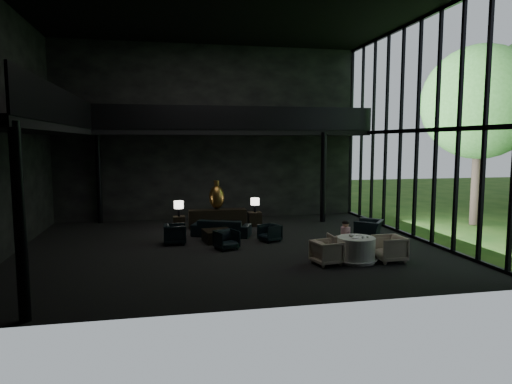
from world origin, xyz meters
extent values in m
cube|color=black|center=(0.00, 0.00, 0.00)|extent=(14.00, 12.00, 0.02)
cube|color=black|center=(0.00, 0.00, 8.00)|extent=(14.00, 12.00, 0.02)
cube|color=black|center=(0.00, 6.00, 4.00)|extent=(14.00, 0.04, 8.00)
cube|color=black|center=(0.00, -6.00, 4.00)|extent=(14.00, 0.04, 8.00)
cube|color=black|center=(-7.00, 0.00, 4.00)|extent=(0.04, 12.00, 8.00)
cube|color=black|center=(-6.00, 0.00, 4.00)|extent=(2.00, 12.00, 0.25)
cube|color=black|center=(1.00, 5.00, 4.00)|extent=(12.00, 2.00, 0.25)
cube|color=black|center=(-5.00, 0.00, 4.60)|extent=(0.06, 12.00, 1.00)
cube|color=black|center=(1.00, 4.00, 4.60)|extent=(12.00, 0.06, 1.00)
cylinder|color=black|center=(-5.00, -5.70, 2.00)|extent=(0.24, 0.24, 4.00)
cylinder|color=black|center=(-5.00, 5.70, 2.00)|extent=(0.24, 0.24, 4.00)
cylinder|color=black|center=(4.80, 4.00, 2.00)|extent=(0.24, 0.24, 4.00)
cylinder|color=#382D23|center=(11.00, 2.00, 2.45)|extent=(0.36, 0.36, 4.90)
sphere|color=#2B5E21|center=(11.00, 2.00, 5.25)|extent=(4.80, 4.80, 4.80)
cube|color=black|center=(-0.02, 3.53, 0.38)|extent=(2.40, 0.55, 0.76)
ellipsoid|color=#B87D3B|center=(-0.02, 3.74, 1.26)|extent=(0.64, 0.64, 1.00)
cylinder|color=#B87D3B|center=(-0.02, 3.74, 1.87)|extent=(0.22, 0.22, 0.20)
cube|color=black|center=(-1.62, 3.51, 0.27)|extent=(0.48, 0.48, 0.53)
cylinder|color=black|center=(-1.62, 3.45, 0.70)|extent=(0.12, 0.12, 0.34)
cylinder|color=white|center=(-1.62, 3.45, 1.02)|extent=(0.38, 0.38, 0.31)
cube|color=black|center=(1.58, 3.57, 0.30)|extent=(0.55, 0.55, 0.60)
cylinder|color=black|center=(1.58, 3.49, 0.76)|extent=(0.11, 0.11, 0.32)
cylinder|color=white|center=(1.58, 3.49, 1.07)|extent=(0.37, 0.37, 0.29)
imported|color=black|center=(-0.07, 1.81, 0.46)|extent=(2.44, 1.51, 0.92)
imported|color=black|center=(-1.84, 0.74, 0.39)|extent=(0.73, 0.78, 0.79)
imported|color=black|center=(1.52, 0.49, 0.30)|extent=(0.75, 0.76, 0.61)
imported|color=black|center=(-0.18, -0.40, 0.33)|extent=(0.81, 0.79, 0.66)
imported|color=black|center=(5.28, 0.30, 0.45)|extent=(1.14, 1.21, 0.89)
cube|color=black|center=(-0.34, 0.78, 0.22)|extent=(1.11, 1.11, 0.43)
cylinder|color=white|center=(3.42, -2.78, 0.38)|extent=(1.13, 1.13, 0.75)
cone|color=white|center=(3.42, -2.78, 0.05)|extent=(1.28, 1.28, 0.10)
imported|color=beige|center=(3.33, -1.78, 0.35)|extent=(0.69, 0.64, 0.70)
imported|color=beige|center=(4.42, -2.92, 0.48)|extent=(0.88, 0.94, 0.95)
imported|color=#B9A594|center=(2.46, -2.87, 0.40)|extent=(0.89, 0.93, 0.81)
cylinder|color=pink|center=(3.46, -1.84, 0.67)|extent=(0.30, 0.30, 0.43)
sphere|color=#D8A884|center=(3.46, -1.84, 0.99)|extent=(0.22, 0.22, 0.22)
ellipsoid|color=black|center=(3.46, -1.84, 1.02)|extent=(0.23, 0.23, 0.15)
cylinder|color=white|center=(3.33, -2.85, 0.76)|extent=(0.30, 0.30, 0.01)
cylinder|color=white|center=(3.60, -2.55, 0.76)|extent=(0.26, 0.26, 0.01)
cylinder|color=white|center=(3.61, -2.83, 0.76)|extent=(0.15, 0.15, 0.01)
cylinder|color=white|center=(3.70, -2.94, 0.79)|extent=(0.10, 0.10, 0.06)
ellipsoid|color=white|center=(3.31, -2.66, 0.79)|extent=(0.16, 0.16, 0.08)
cylinder|color=#99999E|center=(3.53, -2.98, 0.78)|extent=(0.08, 0.08, 0.07)
camera|label=1|loc=(-2.21, -15.30, 3.60)|focal=32.00mm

